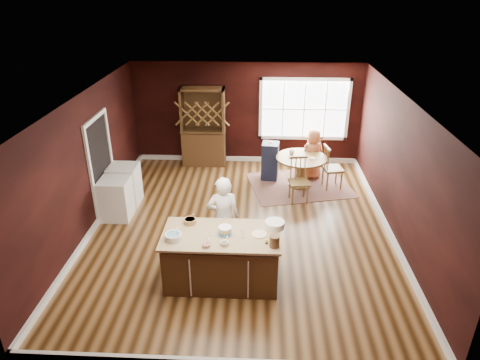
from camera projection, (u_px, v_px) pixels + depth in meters
The scene contains 28 objects.
room_shell at pixel (241, 167), 8.21m from camera, with size 7.00×7.00×7.00m.
window at pixel (304, 109), 11.20m from camera, with size 2.36×0.10×1.66m, color white, non-canonical shape.
doorway at pixel (102, 167), 9.02m from camera, with size 0.08×1.26×2.13m, color white, non-canonical shape.
kitchen_island at pixel (222, 259), 7.08m from camera, with size 1.91×1.00×0.92m.
dining_table at pixel (301, 165), 10.30m from camera, with size 1.22×1.22×0.75m.
baker at pixel (223, 218), 7.58m from camera, with size 0.58×0.38×1.59m, color silver.
layer_cake at pixel (225, 230), 6.86m from camera, with size 0.30×0.30×0.12m, color white, non-canonical shape.
bowl_blue at pixel (173, 237), 6.71m from camera, with size 0.26×0.26×0.10m, color white.
bowl_yellow at pixel (190, 221), 7.16m from camera, with size 0.22×0.22×0.08m, color #B16F44.
bowl_pink at pixel (206, 245), 6.55m from camera, with size 0.14×0.14×0.05m, color silver.
bowl_olive at pixel (224, 243), 6.59m from camera, with size 0.15×0.15×0.05m, color white.
drinking_glass at pixel (243, 234), 6.75m from camera, with size 0.07×0.07×0.14m, color silver.
dinner_plate at pixel (259, 234), 6.86m from camera, with size 0.25×0.25×0.02m, color beige.
white_tub at pixel (275, 224), 7.03m from camera, with size 0.32×0.32×0.11m, color white.
stoneware_crock at pixel (274, 241), 6.52m from camera, with size 0.16×0.16×0.19m, color brown.
toy_figurine at pixel (267, 242), 6.61m from camera, with size 0.05×0.05×0.08m, color #FFF329, non-canonical shape.
rug at pixel (300, 185), 10.53m from camera, with size 2.34×1.81×0.01m, color brown.
chair_east at pixel (333, 167), 10.21m from camera, with size 0.45×0.43×1.08m, color brown, non-canonical shape.
chair_south at pixel (299, 180), 9.58m from camera, with size 0.44×0.42×1.05m, color brown, non-canonical shape.
chair_north at pixel (312, 153), 11.00m from camera, with size 0.45×0.43×1.07m, color brown, non-canonical shape.
seated_woman at pixel (313, 154), 10.69m from camera, with size 0.62×0.41×1.27m, color #C06641.
high_chair at pixel (270, 160), 10.67m from camera, with size 0.40×0.40×0.99m, color #162035, non-canonical shape.
toddler at pixel (270, 149), 10.53m from camera, with size 0.18×0.14×0.26m, color #8CA5BF, non-canonical shape.
table_plate at pixel (312, 158), 10.13m from camera, with size 0.18×0.18×0.01m, color beige.
table_cup at pixel (292, 152), 10.36m from camera, with size 0.13×0.13×0.10m, color white.
hutch at pixel (203, 127), 11.28m from camera, with size 1.14×0.48×2.10m, color #36190D.
washer at pixel (116, 199), 8.97m from camera, with size 0.61×0.59×0.88m, color white.
dryer at pixel (125, 185), 9.54m from camera, with size 0.62×0.60×0.91m, color silver.
Camera 1 is at (0.35, -7.49, 4.69)m, focal length 32.00 mm.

